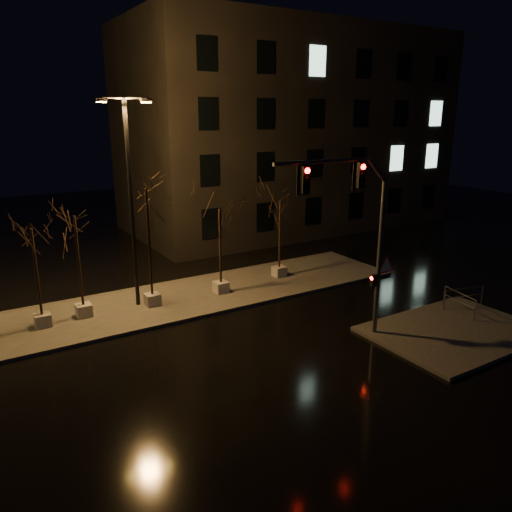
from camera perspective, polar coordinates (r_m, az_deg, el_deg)
ground at (r=20.23m, az=0.22°, el=-9.92°), size 90.00×90.00×0.00m
median at (r=25.09m, az=-7.05°, el=-4.57°), size 22.00×5.00×0.15m
sidewalk_corner at (r=22.64m, az=21.73°, el=-8.00°), size 7.00×5.00×0.15m
building at (r=40.96m, az=3.69°, el=14.12°), size 25.00×12.00×15.00m
tree_0 at (r=22.16m, az=-24.06°, el=0.55°), size 1.80×1.80×4.37m
tree_1 at (r=22.58m, az=-19.83°, el=1.84°), size 1.80×1.80×4.66m
tree_2 at (r=22.90m, az=-12.30°, el=4.55°), size 1.80×1.80×5.65m
tree_3 at (r=24.34m, az=-4.17°, el=3.20°), size 1.80×1.80×4.36m
tree_4 at (r=26.83m, az=2.76°, el=4.45°), size 1.80×1.80×4.37m
traffic_signal_mast at (r=19.19m, az=11.72°, el=3.66°), size 5.86×0.30×7.16m
streetlight_main at (r=22.95m, az=-14.16°, el=7.29°), size 2.34×0.56×9.36m
guard_rail_a at (r=25.09m, az=22.67°, el=-4.09°), size 2.09×0.53×0.93m
guard_rail_b at (r=24.28m, az=22.23°, el=-4.66°), size 0.47×1.99×0.96m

